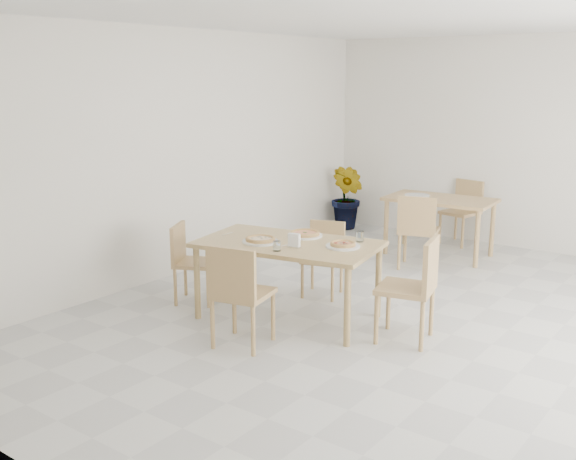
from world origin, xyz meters
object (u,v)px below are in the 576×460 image
Objects in this scene: plate_mushroom at (260,242)px; plate_margherita at (305,235)px; pizza_margherita at (305,233)px; pizza_mushroom at (260,239)px; tumbler_b at (277,246)px; chair_south at (238,289)px; pizza_pepperoni at (343,244)px; tumbler_a at (360,236)px; chair_back_s at (418,227)px; chair_north at (324,253)px; second_table at (440,205)px; plate_empty at (417,195)px; chair_west at (188,257)px; chair_back_n at (464,207)px; main_table at (288,249)px; chair_east at (416,282)px; napkin_holder at (294,241)px; plate_pepperoni at (343,246)px; potted_plant at (348,197)px.

plate_margherita is at bearing 66.68° from plate_mushroom.
pizza_margherita is 1.11× the size of pizza_mushroom.
chair_south is at bearing -91.01° from tumbler_b.
pizza_mushroom is 0.35m from tumbler_b.
pizza_pepperoni is 2.55× the size of tumbler_a.
chair_south reaches higher than plate_mushroom.
chair_south is 1.01× the size of chair_back_s.
pizza_margherita reaches higher than chair_north.
pizza_mushroom is 0.35× the size of chair_back_s.
second_table is 4.33× the size of plate_empty.
chair_back_s is (0.37, 1.43, 0.08)m from chair_north.
chair_back_n reaches higher than chair_west.
tumbler_a is 1.87m from chair_back_s.
main_table is 0.30m from pizza_margherita.
tumbler_b is (-1.12, -0.51, 0.25)m from chair_east.
pizza_pepperoni is (1.63, 0.36, 0.31)m from chair_west.
chair_west is 3.34m from plate_empty.
main_table is 0.26m from napkin_holder.
plate_mushroom is at bearing -83.23° from chair_back_n.
chair_south is 0.98× the size of chair_east.
chair_south is 3.86m from second_table.
pizza_mushroom is (-0.06, -0.99, 0.33)m from chair_north.
chair_west is 1.33m from napkin_holder.
plate_pepperoni is at bearing 80.93° from chair_back_s.
plate_empty is (-0.37, 0.71, 0.24)m from chair_back_s.
pizza_pepperoni is at bearing -92.30° from tumbler_a.
chair_south is 0.93× the size of potted_plant.
plate_margherita and plate_pepperoni have the same top height.
plate_margherita is 3.55m from chair_back_n.
napkin_holder reaches higher than plate_pepperoni.
plate_margherita is 0.49m from pizza_mushroom.
chair_back_s is (0.24, 1.97, -0.26)m from pizza_margherita.
chair_west is 0.87× the size of chair_east.
chair_east is 2.97× the size of plate_pepperoni.
pizza_pepperoni is 4.03m from potted_plant.
second_table is at bearing -18.14° from potted_plant.
plate_margherita is (0.13, -0.54, 0.31)m from chair_north.
chair_back_n reaches higher than chair_north.
chair_back_n is 0.94m from plate_empty.
pizza_pepperoni reaches higher than plate_mushroom.
potted_plant is at bearing -160.33° from chair_back_n.
plate_margherita is at bearing 165.33° from pizza_pepperoni.
chair_east reaches higher than tumbler_a.
chair_south is 0.66× the size of second_table.
tumbler_a is at bearing -96.77° from chair_west.
chair_back_s reaches higher than plate_mushroom.
plate_margherita is 0.54m from plate_pepperoni.
chair_west is at bearing -179.30° from main_table.
chair_west reaches higher than chair_north.
chair_back_n is (-0.07, 1.56, -0.02)m from chair_back_s.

